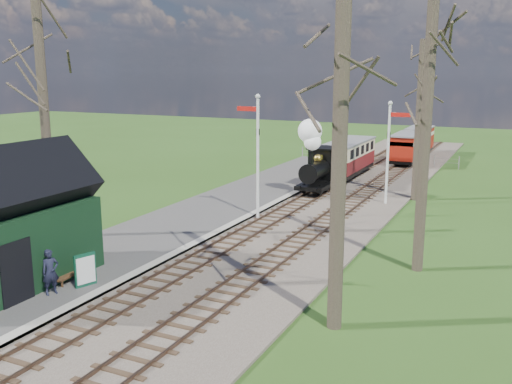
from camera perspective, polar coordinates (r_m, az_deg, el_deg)
ground at (r=15.96m, az=-23.79°, el=-16.30°), size 140.00×140.00×0.00m
distant_hills at (r=77.53m, az=17.25°, el=-6.16°), size 114.40×48.00×22.02m
ballast_bed at (r=33.18m, az=7.76°, el=-0.70°), size 8.00×60.00×0.10m
track_near at (r=33.57m, az=5.65°, el=-0.40°), size 1.60×60.00×0.15m
track_far at (r=32.81m, az=9.92°, el=-0.82°), size 1.60×60.00×0.15m
platform at (r=28.06m, az=-6.76°, el=-2.92°), size 5.00×44.00×0.20m
coping_strip at (r=26.93m, az=-2.61°, el=-3.47°), size 0.40×44.00×0.21m
station_shed at (r=20.68m, az=-23.81°, el=-3.11°), size 3.25×6.30×4.78m
semaphore_near at (r=27.79m, az=0.05°, el=4.43°), size 1.22×0.24×6.22m
semaphore_far at (r=31.83m, az=13.22°, el=4.59°), size 1.22×0.24×5.72m
bare_trees at (r=21.43m, az=-1.67°, el=6.42°), size 15.51×22.39×12.00m
fence_line at (r=46.63m, az=11.92°, el=3.46°), size 12.60×0.08×1.00m
locomotive at (r=34.21m, az=6.32°, el=3.14°), size 1.77×4.14×4.44m
coach at (r=40.00m, az=9.20°, el=3.55°), size 2.07×7.10×2.18m
red_carriage_a at (r=46.38m, az=14.84°, el=4.32°), size 1.89×4.67×1.98m
red_carriage_b at (r=51.75m, az=16.00°, el=5.02°), size 1.89×4.67×1.98m
sign_board at (r=20.11m, az=-16.70°, el=-7.48°), size 0.33×0.75×1.13m
bench at (r=20.89m, az=-18.36°, el=-7.35°), size 0.55×1.48×0.83m
person at (r=19.69m, az=-19.86°, el=-7.53°), size 0.55×0.65×1.50m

